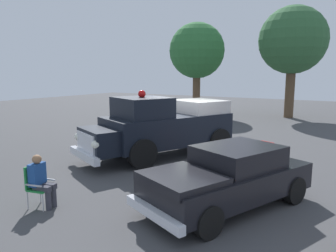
{
  "coord_description": "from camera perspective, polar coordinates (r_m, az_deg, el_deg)",
  "views": [
    {
      "loc": [
        -5.9,
        11.08,
        3.2
      ],
      "look_at": [
        0.55,
        0.58,
        1.17
      ],
      "focal_mm": 34.45,
      "sensor_mm": 36.0,
      "label": 1
    }
  ],
  "objects": [
    {
      "name": "oak_tree_right",
      "position": [
        25.28,
        5.14,
        13.05
      ],
      "size": [
        4.21,
        4.21,
        6.99
      ],
      "color": "brown",
      "rests_on": "ground"
    },
    {
      "name": "spectator_seated",
      "position": [
        8.35,
        -21.57,
        -8.73
      ],
      "size": [
        0.6,
        0.48,
        1.29
      ],
      "color": "#383842",
      "rests_on": "ground"
    },
    {
      "name": "vintage_fire_truck",
      "position": [
        12.35,
        -0.89,
        0.03
      ],
      "size": [
        4.4,
        6.32,
        2.59
      ],
      "color": "black",
      "rests_on": "ground"
    },
    {
      "name": "classic_hot_rod",
      "position": [
        7.91,
        10.52,
        -8.87
      ],
      "size": [
        3.36,
        4.74,
        1.46
      ],
      "color": "black",
      "rests_on": "ground"
    },
    {
      "name": "traffic_cone",
      "position": [
        10.86,
        12.88,
        -6.31
      ],
      "size": [
        0.4,
        0.4,
        0.64
      ],
      "color": "orange",
      "rests_on": "ground"
    },
    {
      "name": "ground_plane",
      "position": [
        12.95,
        3.42,
        -4.95
      ],
      "size": [
        60.0,
        60.0,
        0.0
      ],
      "primitive_type": "plane",
      "color": "#424244"
    },
    {
      "name": "lawn_chair_spare",
      "position": [
        10.84,
        16.72,
        -4.97
      ],
      "size": [
        0.64,
        0.64,
        1.02
      ],
      "color": "#B7BABF",
      "rests_on": "ground"
    },
    {
      "name": "oak_tree_distant",
      "position": [
        24.92,
        21.22,
        13.87
      ],
      "size": [
        4.71,
        4.71,
        7.84
      ],
      "color": "brown",
      "rests_on": "ground"
    },
    {
      "name": "lawn_chair_near_truck",
      "position": [
        8.47,
        -22.22,
        -9.3
      ],
      "size": [
        0.59,
        0.6,
        1.02
      ],
      "color": "#B7BABF",
      "rests_on": "ground"
    }
  ]
}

